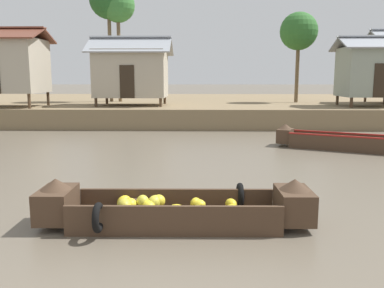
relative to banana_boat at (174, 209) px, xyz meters
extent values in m
plane|color=#665B4C|center=(-0.37, 5.12, -0.32)|extent=(300.00, 300.00, 0.00)
cube|color=#7F6B4C|center=(-0.37, 23.49, 0.22)|extent=(160.00, 20.00, 1.08)
cube|color=#473323|center=(0.02, 0.00, -0.26)|extent=(3.77, 1.19, 0.12)
cube|color=#473323|center=(0.02, 0.53, 0.01)|extent=(3.76, 0.13, 0.42)
cube|color=#473323|center=(0.03, -0.53, 0.01)|extent=(3.76, 0.13, 0.42)
cube|color=#473323|center=(2.20, 0.03, 0.08)|extent=(0.61, 0.98, 0.56)
cone|color=#473323|center=(2.20, 0.03, 0.46)|extent=(0.57, 0.57, 0.20)
cube|color=#473323|center=(-2.15, -0.02, 0.08)|extent=(0.61, 0.98, 0.56)
cone|color=#473323|center=(-2.15, -0.02, 0.46)|extent=(0.57, 0.57, 0.20)
cube|color=#473323|center=(-0.78, -0.01, 0.03)|extent=(0.21, 1.03, 0.05)
torus|color=black|center=(1.27, 0.67, 0.05)|extent=(0.13, 0.52, 0.52)
torus|color=black|center=(-1.23, -0.66, 0.05)|extent=(0.13, 0.52, 0.52)
ellipsoid|color=yellow|center=(-0.29, 0.13, 0.10)|extent=(0.26, 0.27, 0.24)
ellipsoid|color=yellow|center=(1.05, -0.08, 0.01)|extent=(0.39, 0.39, 0.19)
ellipsoid|color=gold|center=(0.43, -0.29, 0.04)|extent=(0.41, 0.37, 0.25)
ellipsoid|color=yellow|center=(-0.58, 0.05, 0.10)|extent=(0.28, 0.29, 0.27)
ellipsoid|color=yellow|center=(-0.46, -0.04, 0.07)|extent=(0.30, 0.32, 0.19)
ellipsoid|color=yellow|center=(0.40, 0.09, 0.07)|extent=(0.28, 0.30, 0.22)
ellipsoid|color=gold|center=(-0.89, -0.15, 0.09)|extent=(0.35, 0.40, 0.27)
ellipsoid|color=yellow|center=(0.07, -0.34, 0.09)|extent=(0.31, 0.25, 0.21)
ellipsoid|color=yellow|center=(-0.36, 0.09, 0.09)|extent=(0.34, 0.39, 0.26)
ellipsoid|color=yellow|center=(-0.96, 0.28, 0.03)|extent=(0.36, 0.36, 0.28)
ellipsoid|color=yellow|center=(1.06, 0.16, 0.05)|extent=(0.28, 0.34, 0.20)
ellipsoid|color=yellow|center=(0.45, 0.05, 0.07)|extent=(0.34, 0.32, 0.18)
ellipsoid|color=yellow|center=(-0.80, -0.01, 0.08)|extent=(0.30, 0.34, 0.22)
cube|color=#473323|center=(6.02, 8.03, -0.26)|extent=(4.25, 2.70, 0.12)
cube|color=#473323|center=(5.83, 7.62, 0.02)|extent=(3.86, 1.88, 0.43)
cube|color=#473323|center=(6.22, 8.44, 0.02)|extent=(3.86, 1.88, 0.43)
cube|color=maroon|center=(5.83, 7.62, 0.26)|extent=(3.86, 1.89, 0.05)
cube|color=maroon|center=(6.22, 8.44, 0.26)|extent=(3.86, 1.89, 0.05)
cube|color=#473323|center=(3.88, 9.05, 0.08)|extent=(0.83, 0.99, 0.55)
cone|color=#473323|center=(3.88, 9.05, 0.45)|extent=(0.75, 0.75, 0.20)
cube|color=#473323|center=(6.84, 7.64, 0.04)|extent=(0.56, 0.89, 0.05)
cylinder|color=#4C3826|center=(-8.52, 14.15, 1.15)|extent=(0.16, 0.16, 0.78)
cylinder|color=#4C3826|center=(-8.52, 16.84, 1.15)|extent=(0.16, 0.16, 0.78)
cube|color=#B2A893|center=(-10.28, 15.49, 3.00)|extent=(3.92, 3.09, 2.93)
cube|color=brown|center=(-10.28, 16.27, 4.70)|extent=(4.62, 2.04, 0.79)
cylinder|color=#4C3826|center=(-5.36, 15.58, 1.00)|extent=(0.16, 0.16, 0.49)
cylinder|color=#4C3826|center=(-1.74, 15.58, 1.00)|extent=(0.16, 0.16, 0.49)
cylinder|color=#4C3826|center=(-5.36, 18.26, 1.00)|extent=(0.16, 0.16, 0.49)
cylinder|color=#4C3826|center=(-1.74, 18.26, 1.00)|extent=(0.16, 0.16, 0.49)
cube|color=#B2A893|center=(-3.55, 16.92, 2.59)|extent=(4.02, 3.08, 2.69)
cube|color=#2D2319|center=(-3.55, 15.36, 2.14)|extent=(0.80, 0.04, 1.80)
cube|color=#9399A0|center=(-3.55, 16.15, 4.22)|extent=(4.72, 2.03, 1.05)
cube|color=#9399A0|center=(-3.55, 17.69, 4.22)|extent=(4.72, 2.03, 1.05)
cylinder|color=#4C3826|center=(8.65, 15.13, 1.04)|extent=(0.16, 0.16, 0.56)
cylinder|color=#4C3826|center=(8.65, 17.43, 1.04)|extent=(0.16, 0.16, 0.56)
cube|color=gray|center=(10.09, 16.28, 2.68)|extent=(3.27, 2.70, 2.73)
cube|color=#2D2319|center=(10.09, 14.91, 2.21)|extent=(0.80, 0.04, 1.80)
cube|color=#9399A0|center=(10.09, 15.61, 4.28)|extent=(3.97, 1.84, 0.81)
cube|color=#9399A0|center=(10.09, 16.96, 4.28)|extent=(3.97, 1.84, 0.81)
cylinder|color=#4C3826|center=(11.58, 20.66, 1.16)|extent=(0.16, 0.16, 0.80)
cylinder|color=brown|center=(-5.60, 20.75, 3.90)|extent=(0.24, 0.24, 6.29)
sphere|color=#235623|center=(-5.60, 20.75, 7.45)|extent=(2.53, 2.53, 2.53)
cylinder|color=brown|center=(6.79, 19.99, 2.84)|extent=(0.24, 0.24, 4.16)
sphere|color=#2D6628|center=(6.79, 19.99, 5.32)|extent=(2.41, 2.41, 2.41)
cylinder|color=brown|center=(-4.99, 20.70, 3.72)|extent=(0.24, 0.24, 5.92)
sphere|color=#387533|center=(-4.99, 20.70, 7.08)|extent=(2.25, 2.25, 2.25)
camera|label=1|loc=(0.48, -7.19, 2.38)|focal=38.22mm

